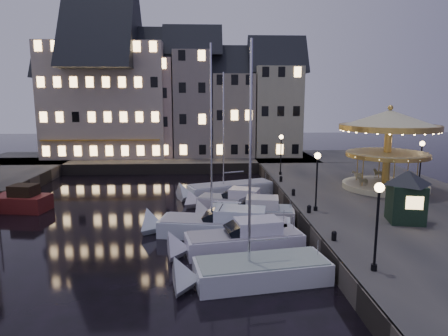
{
  "coord_description": "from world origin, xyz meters",
  "views": [
    {
      "loc": [
        -0.58,
        -26.11,
        9.22
      ],
      "look_at": [
        1.0,
        8.0,
        3.2
      ],
      "focal_mm": 32.0,
      "sensor_mm": 36.0,
      "label": 1
    }
  ],
  "objects_px": {
    "bollard_c": "(293,192)",
    "motorboat_b": "(238,242)",
    "bollard_b": "(309,208)",
    "motorboat_e": "(231,203)",
    "ticket_kiosk": "(407,187)",
    "motorboat_d": "(246,214)",
    "motorboat_c": "(219,226)",
    "motorboat_f": "(226,190)",
    "bollard_a": "(334,235)",
    "streetlamp_b": "(317,173)",
    "carousel": "(389,134)",
    "streetlamp_d": "(421,157)",
    "bollard_d": "(281,179)",
    "streetlamp_c": "(281,149)",
    "streetlamp_a": "(378,214)",
    "motorboat_a": "(251,272)",
    "red_fishing_boat": "(10,202)"
  },
  "relations": [
    {
      "from": "streetlamp_a",
      "to": "motorboat_a",
      "type": "bearing_deg",
      "value": 163.15
    },
    {
      "from": "ticket_kiosk",
      "to": "streetlamp_c",
      "type": "bearing_deg",
      "value": 107.2
    },
    {
      "from": "bollard_a",
      "to": "bollard_b",
      "type": "relative_size",
      "value": 1.0
    },
    {
      "from": "ticket_kiosk",
      "to": "motorboat_e",
      "type": "bearing_deg",
      "value": 144.89
    },
    {
      "from": "streetlamp_b",
      "to": "carousel",
      "type": "bearing_deg",
      "value": 39.48
    },
    {
      "from": "streetlamp_d",
      "to": "red_fishing_boat",
      "type": "bearing_deg",
      "value": -177.91
    },
    {
      "from": "streetlamp_b",
      "to": "streetlamp_d",
      "type": "xyz_separation_m",
      "value": [
        11.3,
        7.0,
        0.0
      ]
    },
    {
      "from": "streetlamp_c",
      "to": "motorboat_a",
      "type": "height_order",
      "value": "motorboat_a"
    },
    {
      "from": "streetlamp_d",
      "to": "motorboat_b",
      "type": "relative_size",
      "value": 0.51
    },
    {
      "from": "motorboat_b",
      "to": "motorboat_d",
      "type": "distance_m",
      "value": 5.97
    },
    {
      "from": "streetlamp_d",
      "to": "motorboat_d",
      "type": "bearing_deg",
      "value": -161.67
    },
    {
      "from": "motorboat_d",
      "to": "red_fishing_boat",
      "type": "xyz_separation_m",
      "value": [
        -19.28,
        4.03,
        0.05
      ]
    },
    {
      "from": "motorboat_f",
      "to": "streetlamp_c",
      "type": "bearing_deg",
      "value": 31.0
    },
    {
      "from": "streetlamp_c",
      "to": "bollard_d",
      "type": "bearing_deg",
      "value": -99.73
    },
    {
      "from": "streetlamp_c",
      "to": "motorboat_c",
      "type": "distance_m",
      "value": 16.61
    },
    {
      "from": "red_fishing_boat",
      "to": "motorboat_d",
      "type": "bearing_deg",
      "value": -11.8
    },
    {
      "from": "streetlamp_b",
      "to": "ticket_kiosk",
      "type": "height_order",
      "value": "streetlamp_b"
    },
    {
      "from": "motorboat_c",
      "to": "motorboat_e",
      "type": "xyz_separation_m",
      "value": [
        1.19,
        5.98,
        -0.04
      ]
    },
    {
      "from": "bollard_c",
      "to": "motorboat_b",
      "type": "xyz_separation_m",
      "value": [
        -5.29,
        -8.68,
        -0.96
      ]
    },
    {
      "from": "motorboat_e",
      "to": "motorboat_f",
      "type": "height_order",
      "value": "motorboat_f"
    },
    {
      "from": "motorboat_e",
      "to": "ticket_kiosk",
      "type": "bearing_deg",
      "value": -35.11
    },
    {
      "from": "bollard_d",
      "to": "ticket_kiosk",
      "type": "height_order",
      "value": "ticket_kiosk"
    },
    {
      "from": "bollard_a",
      "to": "bollard_d",
      "type": "xyz_separation_m",
      "value": [
        0.0,
        16.0,
        0.0
      ]
    },
    {
      "from": "streetlamp_b",
      "to": "streetlamp_a",
      "type": "bearing_deg",
      "value": -90.0
    },
    {
      "from": "motorboat_f",
      "to": "ticket_kiosk",
      "type": "distance_m",
      "value": 17.11
    },
    {
      "from": "ticket_kiosk",
      "to": "bollard_c",
      "type": "bearing_deg",
      "value": 127.65
    },
    {
      "from": "bollard_b",
      "to": "motorboat_e",
      "type": "height_order",
      "value": "motorboat_e"
    },
    {
      "from": "streetlamp_c",
      "to": "motorboat_a",
      "type": "bearing_deg",
      "value": -104.3
    },
    {
      "from": "bollard_d",
      "to": "bollard_a",
      "type": "bearing_deg",
      "value": -90.0
    },
    {
      "from": "motorboat_c",
      "to": "motorboat_e",
      "type": "height_order",
      "value": "motorboat_c"
    },
    {
      "from": "ticket_kiosk",
      "to": "motorboat_c",
      "type": "bearing_deg",
      "value": 172.33
    },
    {
      "from": "red_fishing_boat",
      "to": "bollard_a",
      "type": "bearing_deg",
      "value": -26.54
    },
    {
      "from": "bollard_b",
      "to": "motorboat_c",
      "type": "height_order",
      "value": "motorboat_c"
    },
    {
      "from": "bollard_b",
      "to": "motorboat_d",
      "type": "distance_m",
      "value": 4.79
    },
    {
      "from": "carousel",
      "to": "ticket_kiosk",
      "type": "height_order",
      "value": "carousel"
    },
    {
      "from": "bollard_a",
      "to": "streetlamp_c",
      "type": "bearing_deg",
      "value": 88.24
    },
    {
      "from": "ticket_kiosk",
      "to": "motorboat_d",
      "type": "bearing_deg",
      "value": 155.32
    },
    {
      "from": "motorboat_b",
      "to": "motorboat_f",
      "type": "relative_size",
      "value": 0.66
    },
    {
      "from": "motorboat_c",
      "to": "carousel",
      "type": "bearing_deg",
      "value": 27.62
    },
    {
      "from": "bollard_c",
      "to": "motorboat_b",
      "type": "height_order",
      "value": "motorboat_b"
    },
    {
      "from": "motorboat_f",
      "to": "red_fishing_boat",
      "type": "bearing_deg",
      "value": -166.82
    },
    {
      "from": "motorboat_c",
      "to": "ticket_kiosk",
      "type": "relative_size",
      "value": 3.4
    },
    {
      "from": "bollard_a",
      "to": "ticket_kiosk",
      "type": "distance_m",
      "value": 6.78
    },
    {
      "from": "streetlamp_b",
      "to": "motorboat_f",
      "type": "bearing_deg",
      "value": 120.65
    },
    {
      "from": "streetlamp_d",
      "to": "bollard_a",
      "type": "bearing_deg",
      "value": -132.47
    },
    {
      "from": "bollard_a",
      "to": "motorboat_b",
      "type": "bearing_deg",
      "value": 161.0
    },
    {
      "from": "bollard_d",
      "to": "motorboat_d",
      "type": "bearing_deg",
      "value": -116.57
    },
    {
      "from": "streetlamp_b",
      "to": "motorboat_f",
      "type": "height_order",
      "value": "motorboat_f"
    },
    {
      "from": "bollard_c",
      "to": "motorboat_d",
      "type": "height_order",
      "value": "motorboat_d"
    },
    {
      "from": "bollard_b",
      "to": "bollard_d",
      "type": "xyz_separation_m",
      "value": [
        0.0,
        10.5,
        0.0
      ]
    }
  ]
}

